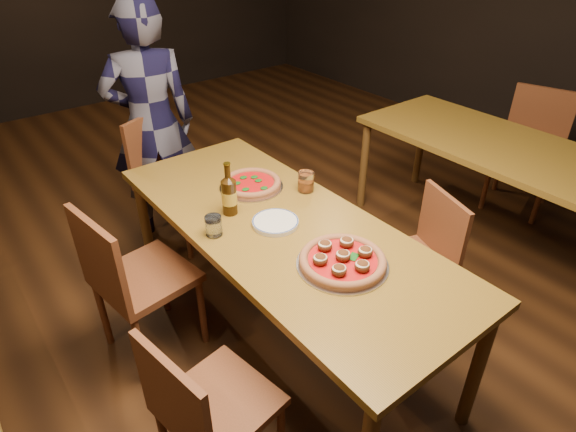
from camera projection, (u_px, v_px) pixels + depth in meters
ground at (283, 335)px, 2.71m from camera, size 9.00×9.00×0.00m
table_main at (282, 236)px, 2.35m from camera, size 0.80×2.00×0.75m
table_right at (510, 157)px, 3.09m from camera, size 0.80×2.00×0.75m
chair_main_nw at (219, 401)px, 1.85m from camera, size 0.45×0.45×0.85m
chair_main_sw at (145, 276)px, 2.42m from camera, size 0.49×0.49×0.93m
chair_main_e at (409, 261)px, 2.62m from camera, size 0.48×0.48×0.82m
chair_end at (178, 180)px, 3.28m from camera, size 0.58×0.58×0.94m
chair_nbr_right at (527, 151)px, 3.65m from camera, size 0.55×0.55×0.95m
pizza_meatball at (343, 260)px, 2.02m from camera, size 0.39×0.39×0.07m
pizza_margherita at (251, 184)px, 2.60m from camera, size 0.34×0.34×0.05m
plate_stack at (275, 222)px, 2.30m from camera, size 0.22×0.22×0.02m
beer_bottle at (229, 196)px, 2.34m from camera, size 0.08×0.08×0.27m
water_glass at (214, 226)px, 2.21m from camera, size 0.08×0.08×0.10m
amber_glass at (306, 182)px, 2.55m from camera, size 0.09×0.09×0.11m
diner at (151, 124)px, 3.21m from camera, size 0.68×0.55×1.63m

